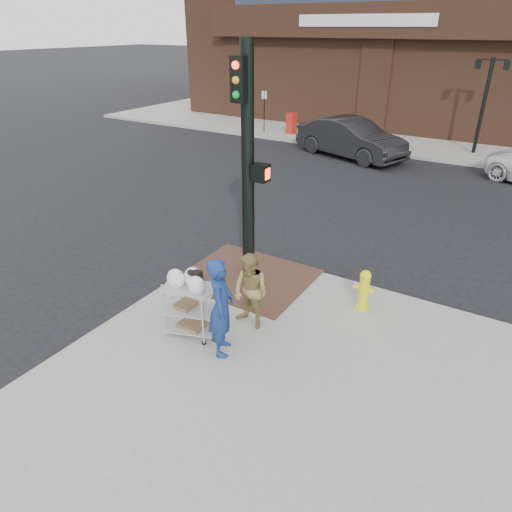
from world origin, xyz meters
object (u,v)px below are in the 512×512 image
Objects in this scene: sedan_dark at (351,138)px; woman_blue at (221,307)px; utility_cart at (191,305)px; fire_hydrant at (364,289)px; lamp_post at (485,96)px; traffic_signal_pole at (248,165)px; pedestrian_tan at (251,291)px.

woman_blue is at bearing -149.03° from sedan_dark.
utility_cart is 3.46m from fire_hydrant.
woman_blue reaches higher than utility_cart.
utility_cart is at bearing -97.65° from lamp_post.
sedan_dark is (-2.26, 12.05, -1.98)m from traffic_signal_pole.
pedestrian_tan is 13.86m from sedan_dark.
woman_blue is 3.11m from fire_hydrant.
woman_blue is 0.93m from pedestrian_tan.
woman_blue is 1.37× the size of utility_cart.
sedan_dark reaches higher than utility_cart.
utility_cart is at bearing -86.49° from traffic_signal_pole.
utility_cart is (0.13, -2.20, -2.08)m from traffic_signal_pole.
pedestrian_tan reaches higher than fire_hydrant.
woman_blue is (0.93, -2.35, -1.77)m from traffic_signal_pole.
pedestrian_tan is at bearing 43.64° from utility_cart.
fire_hydrant is at bearing -139.24° from sedan_dark.
lamp_post is at bearing 80.76° from traffic_signal_pole.
traffic_signal_pole reaches higher than woman_blue.
lamp_post is 2.67× the size of pedestrian_tan.
fire_hydrant is (2.58, 0.25, -2.24)m from traffic_signal_pole.
traffic_signal_pole is at bearing -150.90° from sedan_dark.
traffic_signal_pole reaches higher than utility_cart.
sedan_dark is 14.45m from utility_cart.
woman_blue is at bearing -68.35° from traffic_signal_pole.
lamp_post is at bearing 90.38° from fire_hydrant.
lamp_post reaches higher than sedan_dark.
lamp_post is 15.43m from traffic_signal_pole.
traffic_signal_pole is (-2.48, -15.23, 0.21)m from lamp_post.
utility_cart is at bearing -134.91° from fire_hydrant.
fire_hydrant is at bearing -61.05° from woman_blue.
woman_blue reaches higher than fire_hydrant.
woman_blue is 0.35× the size of sedan_dark.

